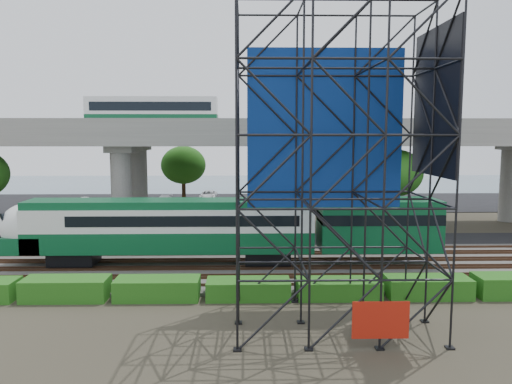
{
  "coord_description": "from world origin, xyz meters",
  "views": [
    {
      "loc": [
        0.87,
        -31.02,
        9.07
      ],
      "look_at": [
        1.64,
        6.0,
        4.7
      ],
      "focal_mm": 35.0,
      "sensor_mm": 36.0,
      "label": 1
    }
  ],
  "objects": [
    {
      "name": "commuter_train",
      "position": [
        -2.05,
        2.0,
        2.88
      ],
      "size": [
        29.3,
        3.06,
        4.3
      ],
      "color": "black",
      "rests_on": "rail_tracks"
    },
    {
      "name": "ballast_bed",
      "position": [
        0.0,
        2.0,
        0.1
      ],
      "size": [
        90.0,
        12.0,
        0.2
      ],
      "primitive_type": "cube",
      "color": "slate",
      "rests_on": "ground"
    },
    {
      "name": "harbor_water",
      "position": [
        0.0,
        56.0,
        0.01
      ],
      "size": [
        140.0,
        40.0,
        0.03
      ],
      "primitive_type": "cube",
      "color": "#486477",
      "rests_on": "ground"
    },
    {
      "name": "parking_lot",
      "position": [
        0.0,
        34.0,
        0.04
      ],
      "size": [
        90.0,
        18.0,
        0.08
      ],
      "primitive_type": "cube",
      "color": "black",
      "rests_on": "ground"
    },
    {
      "name": "suv",
      "position": [
        -17.2,
        9.91,
        0.87
      ],
      "size": [
        5.75,
        2.8,
        1.57
      ],
      "primitive_type": "imported",
      "rotation": [
        0.0,
        0.0,
        1.61
      ],
      "color": "black",
      "rests_on": "service_road"
    },
    {
      "name": "parked_cars",
      "position": [
        0.39,
        33.66,
        0.69
      ],
      "size": [
        37.12,
        9.59,
        1.31
      ],
      "color": "silver",
      "rests_on": "parking_lot"
    },
    {
      "name": "service_road",
      "position": [
        0.0,
        10.5,
        0.04
      ],
      "size": [
        90.0,
        5.0,
        0.08
      ],
      "primitive_type": "cube",
      "color": "black",
      "rests_on": "ground"
    },
    {
      "name": "trees",
      "position": [
        -4.67,
        16.17,
        5.57
      ],
      "size": [
        40.94,
        16.94,
        7.69
      ],
      "color": "#382314",
      "rests_on": "ground"
    },
    {
      "name": "scaffold_tower",
      "position": [
        5.02,
        -7.98,
        7.47
      ],
      "size": [
        9.36,
        6.36,
        15.0
      ],
      "color": "black",
      "rests_on": "ground"
    },
    {
      "name": "ground",
      "position": [
        0.0,
        0.0,
        0.0
      ],
      "size": [
        140.0,
        140.0,
        0.0
      ],
      "primitive_type": "plane",
      "color": "#474233",
      "rests_on": "ground"
    },
    {
      "name": "overpass",
      "position": [
        -0.57,
        16.0,
        8.21
      ],
      "size": [
        80.0,
        12.0,
        12.4
      ],
      "color": "#9E9B93",
      "rests_on": "ground"
    },
    {
      "name": "hedge_strip",
      "position": [
        1.01,
        -4.3,
        0.56
      ],
      "size": [
        34.6,
        1.8,
        1.2
      ],
      "color": "#1C5F15",
      "rests_on": "ground"
    },
    {
      "name": "rail_tracks",
      "position": [
        0.0,
        2.0,
        0.28
      ],
      "size": [
        90.0,
        9.52,
        0.16
      ],
      "color": "#472D1E",
      "rests_on": "ballast_bed"
    }
  ]
}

